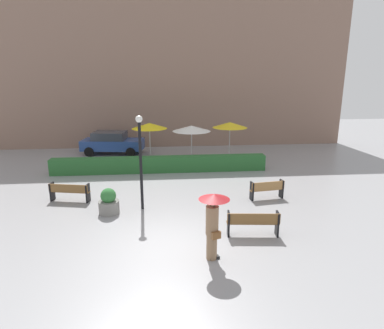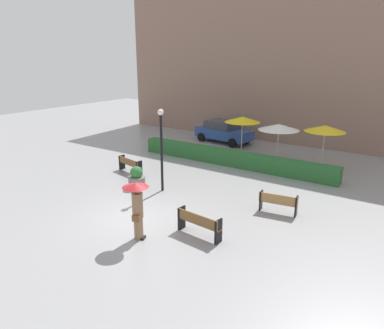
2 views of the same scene
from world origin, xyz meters
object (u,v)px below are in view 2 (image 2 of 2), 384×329
object	(u,v)px
patio_umbrella_yellow_far	(325,129)
parked_car	(223,131)
pedestrian_with_umbrella	(137,204)
patio_umbrella_white	(279,127)
bench_far_left	(130,164)
patio_umbrella_yellow	(242,119)
bench_far_right	(278,202)
planter_pot	(137,178)
bench_near_right	(199,222)
lamp_post	(161,142)

from	to	relation	value
patio_umbrella_yellow_far	parked_car	world-z (taller)	patio_umbrella_yellow_far
pedestrian_with_umbrella	patio_umbrella_white	bearing A→B (deg)	87.80
bench_far_left	patio_umbrella_yellow_far	xyz separation A→B (m)	(8.46, 6.69, 1.82)
pedestrian_with_umbrella	patio_umbrella_yellow	size ratio (longest dim) A/B	0.85
bench_far_right	planter_pot	size ratio (longest dim) A/B	1.49
bench_near_right	patio_umbrella_yellow_far	size ratio (longest dim) A/B	0.73
patio_umbrella_yellow_far	patio_umbrella_white	bearing A→B (deg)	-170.48
bench_near_right	patio_umbrella_white	bearing A→B (deg)	96.53
patio_umbrella_yellow	patio_umbrella_white	bearing A→B (deg)	-11.06
bench_far_right	patio_umbrella_white	xyz separation A→B (m)	(-2.76, 6.79, 1.69)
lamp_post	patio_umbrella_yellow_far	bearing A→B (deg)	56.24
pedestrian_with_umbrella	lamp_post	bearing A→B (deg)	118.76
lamp_post	bench_far_left	bearing A→B (deg)	160.28
bench_far_left	planter_pot	xyz separation A→B (m)	(1.91, -1.51, -0.03)
patio_umbrella_yellow	patio_umbrella_yellow_far	size ratio (longest dim) A/B	1.00
planter_pot	patio_umbrella_white	xyz separation A→B (m)	(4.05, 7.78, 1.72)
patio_umbrella_yellow	parked_car	size ratio (longest dim) A/B	0.56
bench_near_right	patio_umbrella_white	world-z (taller)	patio_umbrella_white
bench_far_left	bench_near_right	bearing A→B (deg)	-29.09
parked_car	planter_pot	bearing A→B (deg)	-83.15
bench_far_right	lamp_post	size ratio (longest dim) A/B	0.41
planter_pot	parked_car	world-z (taller)	parked_car
bench_near_right	patio_umbrella_white	xyz separation A→B (m)	(-1.17, 10.23, 1.66)
patio_umbrella_yellow	patio_umbrella_yellow_far	xyz separation A→B (m)	(5.11, -0.09, 0.00)
bench_far_left	pedestrian_with_umbrella	size ratio (longest dim) A/B	0.85
patio_umbrella_yellow	patio_umbrella_white	xyz separation A→B (m)	(2.61, -0.51, -0.12)
parked_car	patio_umbrella_yellow	bearing A→B (deg)	-41.80
planter_pot	patio_umbrella_yellow_far	world-z (taller)	patio_umbrella_yellow_far
bench_near_right	patio_umbrella_yellow_far	bearing A→B (deg)	82.87
patio_umbrella_yellow	patio_umbrella_white	world-z (taller)	patio_umbrella_yellow
bench_far_right	bench_near_right	bearing A→B (deg)	-114.81
bench_far_right	patio_umbrella_yellow_far	world-z (taller)	patio_umbrella_yellow_far
planter_pot	patio_umbrella_yellow	bearing A→B (deg)	80.17
bench_near_right	bench_far_right	world-z (taller)	bench_near_right
bench_far_right	parked_car	bearing A→B (deg)	129.74
lamp_post	patio_umbrella_white	size ratio (longest dim) A/B	1.63
lamp_post	patio_umbrella_yellow	xyz separation A→B (m)	(0.13, 7.93, -0.08)
bench_far_right	patio_umbrella_white	bearing A→B (deg)	112.13
patio_umbrella_white	parked_car	world-z (taller)	patio_umbrella_white
bench_near_right	bench_far_right	bearing A→B (deg)	65.19
pedestrian_with_umbrella	parked_car	bearing A→B (deg)	108.58
bench_far_right	parked_car	xyz separation A→B (m)	(-8.10, 9.74, 0.33)
pedestrian_with_umbrella	lamp_post	distance (m)	4.88
bench_far_left	parked_car	size ratio (longest dim) A/B	0.41
bench_far_right	planter_pot	bearing A→B (deg)	-171.77
planter_pot	patio_umbrella_yellow	distance (m)	8.61
bench_far_right	parked_car	distance (m)	12.67
bench_far_left	parked_car	distance (m)	9.24
planter_pot	pedestrian_with_umbrella	bearing A→B (deg)	-46.71
bench_far_left	patio_umbrella_yellow	bearing A→B (deg)	63.70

